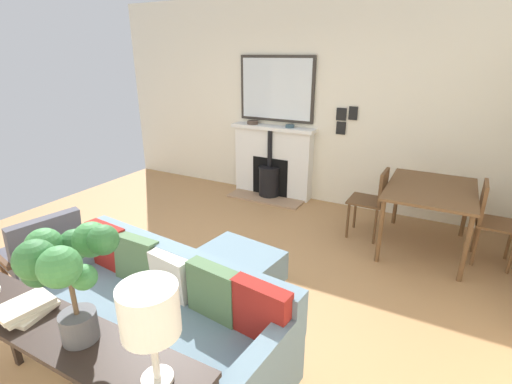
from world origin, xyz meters
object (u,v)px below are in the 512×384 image
object	(u,v)px
table_lamp_far_end	(150,313)
sofa	(158,316)
mantel_bowl_near	(253,122)
dining_table	(430,195)
fireplace	(272,166)
potted_plant	(66,263)
dining_chair_by_back_wall	(490,216)
console_table	(63,344)
mantel_bowl_far	(290,126)
ottoman	(236,268)
dining_chair_near_fireplace	(374,198)
book_stack	(27,308)
armchair_accent	(42,248)

from	to	relation	value
table_lamp_far_end	sofa	bearing A→B (deg)	-136.02
mantel_bowl_near	dining_table	size ratio (longest dim) A/B	0.14
fireplace	mantel_bowl_near	xyz separation A→B (m)	(-0.01, -0.35, 0.63)
mantel_bowl_near	potted_plant	distance (m)	4.25
dining_chair_by_back_wall	dining_table	bearing A→B (deg)	-89.90
console_table	mantel_bowl_far	bearing A→B (deg)	-173.36
ottoman	sofa	bearing A→B (deg)	-2.95
mantel_bowl_far	console_table	bearing A→B (deg)	6.64
dining_chair_near_fireplace	dining_table	bearing A→B (deg)	90.17
potted_plant	book_stack	xyz separation A→B (m)	(0.02, -0.41, -0.39)
armchair_accent	dining_table	world-z (taller)	armchair_accent
ottoman	dining_chair_near_fireplace	size ratio (longest dim) A/B	0.96
dining_table	dining_chair_near_fireplace	world-z (taller)	dining_chair_near_fireplace
ottoman	console_table	xyz separation A→B (m)	(1.65, -0.06, 0.43)
mantel_bowl_far	book_stack	xyz separation A→B (m)	(4.08, 0.21, -0.32)
sofa	book_stack	size ratio (longest dim) A/B	6.88
mantel_bowl_near	armchair_accent	bearing A→B (deg)	-7.42
potted_plant	fireplace	bearing A→B (deg)	-167.64
console_table	dining_chair_by_back_wall	size ratio (longest dim) A/B	2.03
mantel_bowl_far	dining_chair_near_fireplace	size ratio (longest dim) A/B	0.15
armchair_accent	mantel_bowl_near	bearing A→B (deg)	172.58
ottoman	potted_plant	world-z (taller)	potted_plant
book_stack	dining_table	world-z (taller)	book_stack
ottoman	console_table	bearing A→B (deg)	-2.03
table_lamp_far_end	console_table	bearing A→B (deg)	-90.00
armchair_accent	dining_table	size ratio (longest dim) A/B	0.66
fireplace	console_table	xyz separation A→B (m)	(4.07, 0.75, 0.18)
book_stack	dining_chair_near_fireplace	xyz separation A→B (m)	(-3.34, 1.20, -0.28)
armchair_accent	dining_chair_by_back_wall	xyz separation A→B (m)	(-2.51, 3.62, 0.08)
table_lamp_far_end	dining_chair_by_back_wall	size ratio (longest dim) A/B	0.55
armchair_accent	ottoman	bearing A→B (deg)	117.41
mantel_bowl_near	book_stack	world-z (taller)	mantel_bowl_near
ottoman	armchair_accent	distance (m)	1.78
dining_chair_by_back_wall	book_stack	bearing A→B (deg)	-35.31
potted_plant	dining_chair_by_back_wall	distance (m)	3.92
dining_table	mantel_bowl_near	bearing A→B (deg)	-105.79
armchair_accent	console_table	xyz separation A→B (m)	(0.83, 1.51, 0.23)
mantel_bowl_near	mantel_bowl_far	distance (m)	0.62
potted_plant	book_stack	bearing A→B (deg)	-87.53
fireplace	console_table	distance (m)	4.14
dining_table	dining_chair_near_fireplace	size ratio (longest dim) A/B	1.39
armchair_accent	potted_plant	size ratio (longest dim) A/B	1.27
fireplace	dining_table	xyz separation A→B (m)	(0.73, 2.26, 0.17)
fireplace	mantel_bowl_near	distance (m)	0.72
ottoman	dining_table	xyz separation A→B (m)	(-1.69, 1.46, 0.42)
armchair_accent	table_lamp_far_end	xyz separation A→B (m)	(0.83, 2.18, 0.68)
mantel_bowl_near	mantel_bowl_far	bearing A→B (deg)	90.00
sofa	potted_plant	xyz separation A→B (m)	(0.66, 0.13, 0.82)
armchair_accent	book_stack	bearing A→B (deg)	56.21
fireplace	dining_table	distance (m)	2.38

